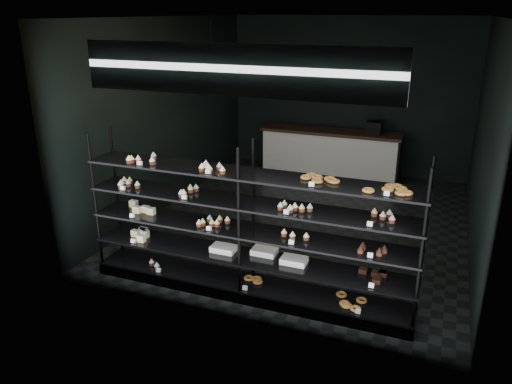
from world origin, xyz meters
TOP-DOWN VIEW (x-y plane):
  - room at (0.00, 0.00)m, footprint 5.01×6.01m
  - display_shelf at (-0.08, -2.45)m, footprint 4.00×0.50m
  - signage at (0.00, -2.93)m, footprint 3.30×0.05m
  - pendant_lamp at (-0.96, -1.41)m, footprint 0.34×0.34m
  - service_counter at (-0.20, 2.50)m, footprint 2.87×0.65m

SIDE VIEW (x-z plane):
  - service_counter at x=-0.20m, z-range -0.11..1.12m
  - display_shelf at x=-0.08m, z-range -0.33..1.58m
  - room at x=0.00m, z-range 0.00..3.20m
  - pendant_lamp at x=-0.96m, z-range 2.00..2.90m
  - signage at x=0.00m, z-range 2.50..3.00m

